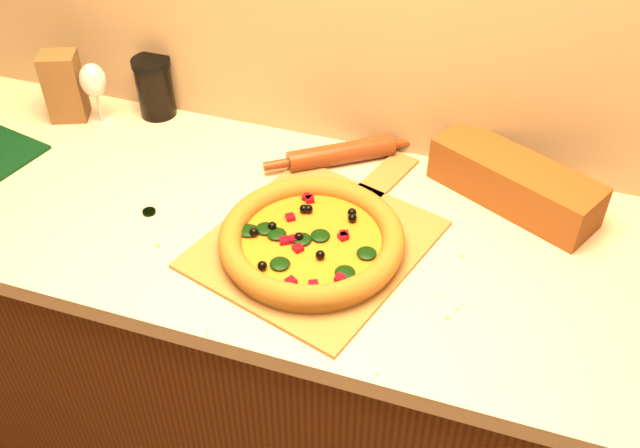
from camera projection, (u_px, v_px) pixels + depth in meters
The scene contains 10 objects.
cabinet at pixel (319, 370), 1.78m from camera, with size 2.80×0.65×0.86m, color #441F0E.
countertop at pixel (319, 236), 1.49m from camera, with size 2.84×0.68×0.04m, color beige.
pizza_peel at pixel (320, 239), 1.45m from camera, with size 0.50×0.63×0.01m.
pizza at pixel (312, 240), 1.40m from camera, with size 0.37×0.37×0.05m.
bottle_cap at pixel (149, 212), 1.51m from camera, with size 0.03×0.03×0.01m, color black.
rolling_pin at pixel (341, 153), 1.64m from camera, with size 0.31×0.23×0.05m.
bread_bag at pixel (514, 182), 1.51m from camera, with size 0.37×0.12×0.10m, color #613412.
wine_glass at pixel (93, 82), 1.71m from camera, with size 0.06×0.06×0.16m.
paper_bag at pixel (64, 87), 1.74m from camera, with size 0.09×0.07×0.17m, color brown.
dark_jar at pixel (155, 87), 1.76m from camera, with size 0.09×0.09×0.15m.
Camera 1 is at (0.36, 0.37, 1.87)m, focal length 40.00 mm.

